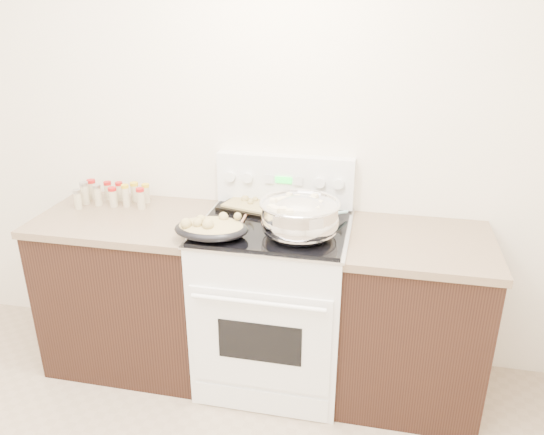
# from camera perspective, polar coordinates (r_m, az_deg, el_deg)

# --- Properties ---
(counter_left) EXTENTS (0.93, 0.67, 0.92)m
(counter_left) POSITION_cam_1_polar(r_m,az_deg,el_deg) (3.20, -14.61, -7.34)
(counter_left) COLOR black
(counter_left) RESTS_ON ground
(counter_right) EXTENTS (0.73, 0.67, 0.92)m
(counter_right) POSITION_cam_1_polar(r_m,az_deg,el_deg) (2.91, 14.71, -10.54)
(counter_right) COLOR black
(counter_right) RESTS_ON ground
(kitchen_range) EXTENTS (0.78, 0.73, 1.22)m
(kitchen_range) POSITION_cam_1_polar(r_m,az_deg,el_deg) (2.93, 0.22, -8.85)
(kitchen_range) COLOR white
(kitchen_range) RESTS_ON ground
(mixing_bowl) EXTENTS (0.49, 0.49, 0.23)m
(mixing_bowl) POSITION_cam_1_polar(r_m,az_deg,el_deg) (2.55, 2.99, -0.11)
(mixing_bowl) COLOR silver
(mixing_bowl) RESTS_ON kitchen_range
(roasting_pan) EXTENTS (0.38, 0.28, 0.11)m
(roasting_pan) POSITION_cam_1_polar(r_m,az_deg,el_deg) (2.57, -6.58, -1.10)
(roasting_pan) COLOR black
(roasting_pan) RESTS_ON kitchen_range
(baking_sheet) EXTENTS (0.51, 0.42, 0.06)m
(baking_sheet) POSITION_cam_1_polar(r_m,az_deg,el_deg) (2.91, -0.76, 1.32)
(baking_sheet) COLOR black
(baking_sheet) RESTS_ON kitchen_range
(wooden_spoon) EXTENTS (0.04, 0.26, 0.04)m
(wooden_spoon) POSITION_cam_1_polar(r_m,az_deg,el_deg) (2.67, -3.67, -0.92)
(wooden_spoon) COLOR #B67853
(wooden_spoon) RESTS_ON kitchen_range
(blue_ladle) EXTENTS (0.18, 0.26, 0.11)m
(blue_ladle) POSITION_cam_1_polar(r_m,az_deg,el_deg) (2.63, 5.07, -0.70)
(blue_ladle) COLOR #96D3E0
(blue_ladle) RESTS_ON kitchen_range
(spice_jars) EXTENTS (0.40, 0.22, 0.13)m
(spice_jars) POSITION_cam_1_polar(r_m,az_deg,el_deg) (3.16, -16.83, 2.45)
(spice_jars) COLOR #BFB28C
(spice_jars) RESTS_ON counter_left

